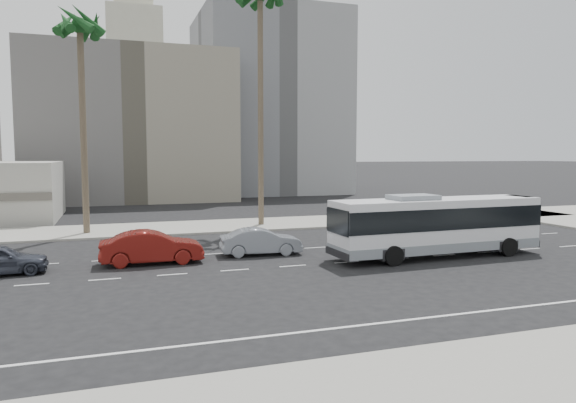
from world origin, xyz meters
name	(u,v)px	position (x,y,z in m)	size (l,w,h in m)	color
ground	(397,259)	(0.00, 0.00, 0.00)	(700.00, 700.00, 0.00)	black
sidewalk_north	(300,222)	(0.00, 15.50, 0.07)	(120.00, 7.00, 0.15)	gray
midrise_beige_west	(131,128)	(-12.00, 45.00, 9.00)	(24.00, 18.00, 18.00)	slate
midrise_gray_center	(267,105)	(8.00, 52.00, 13.00)	(20.00, 20.00, 26.00)	slate
civic_tower	(135,87)	(-2.00, 250.00, 38.83)	(42.00, 42.00, 129.00)	beige
highrise_right	(237,94)	(45.00, 230.00, 35.00)	(26.00, 26.00, 70.00)	slate
highrise_far	(269,111)	(70.00, 260.00, 30.00)	(22.00, 22.00, 60.00)	slate
city_bus	(437,224)	(2.35, -0.16, 1.82)	(12.16, 3.07, 3.47)	silver
car_a	(261,242)	(-6.70, 3.48, 0.75)	(4.56, 1.59, 1.50)	gray
car_b	(152,247)	(-12.70, 2.94, 0.86)	(5.19, 1.81, 1.71)	maroon
palm_mid	(80,30)	(-16.33, 14.51, 14.08)	(5.06, 5.06, 15.65)	brown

